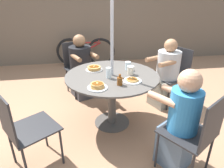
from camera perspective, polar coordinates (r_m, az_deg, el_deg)
ground_plane at (r=3.00m, az=0.00°, el=-10.84°), size 12.00×12.00×0.00m
back_fence at (r=5.42m, az=-5.11°, el=16.11°), size 10.00×0.06×1.89m
patio_table at (r=2.69m, az=0.00°, el=-0.24°), size 1.24×1.24×0.75m
umbrella_pole at (r=2.55m, az=0.00°, el=7.82°), size 0.04×0.04×2.01m
patio_chair_north at (r=2.11m, az=23.05°, el=-12.30°), size 0.63×0.63×0.94m
diner_north at (r=2.18m, az=18.81°, el=-10.73°), size 0.50×0.55×1.13m
patio_chair_east at (r=3.47m, az=17.24°, el=3.28°), size 0.60×0.60×0.94m
diner_east at (r=3.36m, az=15.09°, el=2.06°), size 0.58×0.51×1.11m
patio_chair_south at (r=3.74m, az=-9.79°, el=5.54°), size 0.59×0.59×0.94m
diner_south at (r=3.59m, az=-8.62°, el=4.09°), size 0.53×0.60×1.11m
patio_chair_west at (r=2.19m, az=-24.21°, el=-11.01°), size 0.63×0.63×0.94m
pancake_plate_a at (r=2.45m, az=5.79°, el=1.08°), size 0.23×0.23×0.04m
pancake_plate_b at (r=2.80m, az=-5.15°, el=4.42°), size 0.23×0.23×0.06m
pancake_plate_c at (r=2.27m, az=-4.19°, el=-0.61°), size 0.23×0.23×0.07m
syrup_bottle at (r=2.33m, az=2.26°, el=0.91°), size 0.09×0.07×0.14m
coffee_cup at (r=2.65m, az=5.33°, el=3.92°), size 0.09×0.09×0.11m
drinking_glass_a at (r=2.52m, az=-1.00°, el=3.20°), size 0.07×0.07×0.14m
drinking_glass_b at (r=2.81m, az=4.56°, el=5.20°), size 0.08×0.08×0.12m
bicycle at (r=5.22m, az=-7.53°, el=9.13°), size 1.49×0.44×0.73m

